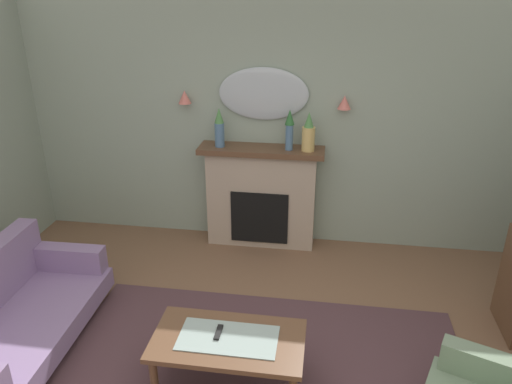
# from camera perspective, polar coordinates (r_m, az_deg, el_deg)

# --- Properties ---
(wall_back) EXTENTS (6.91, 0.10, 2.88)m
(wall_back) POSITION_cam_1_polar(r_m,az_deg,el_deg) (5.35, 4.01, 8.69)
(wall_back) COLOR #93A393
(wall_back) RESTS_ON ground
(fireplace) EXTENTS (1.36, 0.36, 1.16)m
(fireplace) POSITION_cam_1_polar(r_m,az_deg,el_deg) (5.46, 0.60, -0.65)
(fireplace) COLOR tan
(fireplace) RESTS_ON ground
(mantel_vase_right) EXTENTS (0.10, 0.10, 0.42)m
(mantel_vase_right) POSITION_cam_1_polar(r_m,az_deg,el_deg) (5.24, -4.33, 7.52)
(mantel_vase_right) COLOR #4C7093
(mantel_vase_right) RESTS_ON fireplace
(mantel_vase_centre) EXTENTS (0.10, 0.10, 0.43)m
(mantel_vase_centre) POSITION_cam_1_polar(r_m,az_deg,el_deg) (5.12, 3.96, 7.52)
(mantel_vase_centre) COLOR #4C7093
(mantel_vase_centre) RESTS_ON fireplace
(mantel_vase_left) EXTENTS (0.14, 0.14, 0.42)m
(mantel_vase_left) POSITION_cam_1_polar(r_m,az_deg,el_deg) (5.12, 6.18, 6.76)
(mantel_vase_left) COLOR tan
(mantel_vase_left) RESTS_ON fireplace
(wall_mirror) EXTENTS (0.96, 0.06, 0.56)m
(wall_mirror) POSITION_cam_1_polar(r_m,az_deg,el_deg) (5.24, 0.88, 11.45)
(wall_mirror) COLOR #B2BCC6
(wall_sconce_left) EXTENTS (0.14, 0.14, 0.14)m
(wall_sconce_left) POSITION_cam_1_polar(r_m,az_deg,el_deg) (5.38, -8.38, 10.98)
(wall_sconce_left) COLOR #D17066
(wall_sconce_right) EXTENTS (0.14, 0.14, 0.14)m
(wall_sconce_right) POSITION_cam_1_polar(r_m,az_deg,el_deg) (5.16, 10.35, 10.32)
(wall_sconce_right) COLOR #D17066
(coffee_table) EXTENTS (1.10, 0.60, 0.45)m
(coffee_table) POSITION_cam_1_polar(r_m,az_deg,el_deg) (3.69, -3.27, -17.44)
(coffee_table) COLOR brown
(coffee_table) RESTS_ON ground
(tv_remote) EXTENTS (0.04, 0.16, 0.02)m
(tv_remote) POSITION_cam_1_polar(r_m,az_deg,el_deg) (3.69, -4.43, -16.14)
(tv_remote) COLOR black
(tv_remote) RESTS_ON coffee_table
(floral_couch) EXTENTS (0.90, 1.74, 0.76)m
(floral_couch) POSITION_cam_1_polar(r_m,az_deg,el_deg) (4.52, -27.14, -12.75)
(floral_couch) COLOR gray
(floral_couch) RESTS_ON ground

